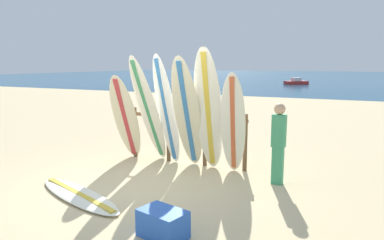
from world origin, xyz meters
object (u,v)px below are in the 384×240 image
object	(u,v)px
surfboard_leaning_far_left	(126,118)
surfboard_leaning_right	(233,124)
surfboard_rack	(186,131)
surfboard_leaning_center_right	(208,111)
surfboard_leaning_center	(187,114)
cooler_box	(163,224)
surfboard_leaning_left	(148,111)
small_boat_offshore	(296,82)
beachgoer_standing	(279,140)
surfboard_leaning_center_left	(166,111)
surfboard_lying_on_sand	(78,195)

from	to	relation	value
surfboard_leaning_far_left	surfboard_leaning_right	size ratio (longest dim) A/B	0.97
surfboard_rack	surfboard_leaning_center_right	xyz separation A→B (m)	(0.68, -0.39, 0.53)
surfboard_leaning_center	cooler_box	bearing A→B (deg)	-70.54
surfboard_leaning_center_right	surfboard_leaning_left	bearing A→B (deg)	179.53
surfboard_leaning_right	cooler_box	distance (m)	3.01
surfboard_rack	small_boat_offshore	world-z (taller)	surfboard_rack
small_boat_offshore	beachgoer_standing	bearing A→B (deg)	-81.80
surfboard_leaning_center_left	cooler_box	size ratio (longest dim) A/B	4.01
surfboard_lying_on_sand	surfboard_leaning_left	bearing A→B (deg)	89.59
surfboard_leaning_center	beachgoer_standing	size ratio (longest dim) A/B	1.58
surfboard_rack	surfboard_leaning_far_left	xyz separation A→B (m)	(-1.29, -0.44, 0.26)
beachgoer_standing	small_boat_offshore	size ratio (longest dim) A/B	0.60
surfboard_rack	small_boat_offshore	xyz separation A→B (m)	(-2.51, 31.57, -0.48)
surfboard_rack	surfboard_leaning_center_left	distance (m)	0.65
beachgoer_standing	surfboard_leaning_far_left	bearing A→B (deg)	178.28
cooler_box	surfboard_leaning_center	bearing A→B (deg)	123.65
surfboard_leaning_center_right	surfboard_lying_on_sand	bearing A→B (deg)	-122.92
surfboard_rack	surfboard_leaning_center_left	bearing A→B (deg)	-132.67
surfboard_leaning_center	surfboard_leaning_center_right	bearing A→B (deg)	7.26
surfboard_lying_on_sand	small_boat_offshore	size ratio (longest dim) A/B	0.94
surfboard_leaning_far_left	surfboard_leaning_center	size ratio (longest dim) A/B	0.84
surfboard_leaning_right	surfboard_lying_on_sand	xyz separation A→B (m)	(-1.92, -2.28, -0.99)
surfboard_leaning_far_left	small_boat_offshore	world-z (taller)	surfboard_leaning_far_left
surfboard_leaning_left	surfboard_lying_on_sand	xyz separation A→B (m)	(-0.02, -2.21, -1.16)
cooler_box	surfboard_leaning_center_right	bearing A→B (deg)	114.86
surfboard_leaning_left	surfboard_leaning_center_left	size ratio (longest dim) A/B	0.99
surfboard_leaning_center	cooler_box	distance (m)	3.09
surfboard_leaning_center_right	beachgoer_standing	distance (m)	1.51
surfboard_lying_on_sand	surfboard_leaning_right	bearing A→B (deg)	49.94
surfboard_leaning_right	cooler_box	size ratio (longest dim) A/B	3.42
beachgoer_standing	surfboard_leaning_center	bearing A→B (deg)	177.20
small_boat_offshore	surfboard_lying_on_sand	bearing A→B (deg)	-87.04
surfboard_leaning_far_left	surfboard_leaning_left	world-z (taller)	surfboard_leaning_left
surfboard_lying_on_sand	surfboard_leaning_center_right	bearing A→B (deg)	57.08
surfboard_leaning_center	surfboard_leaning_right	world-z (taller)	surfboard_leaning_center
surfboard_lying_on_sand	cooler_box	distance (m)	2.05
surfboard_leaning_far_left	surfboard_lying_on_sand	world-z (taller)	surfboard_leaning_far_left
surfboard_leaning_left	surfboard_leaning_center	world-z (taller)	surfboard_leaning_left
surfboard_leaning_far_left	beachgoer_standing	size ratio (longest dim) A/B	1.32
surfboard_rack	surfboard_leaning_center	distance (m)	0.68
surfboard_leaning_center_right	surfboard_leaning_far_left	bearing A→B (deg)	-178.66
surfboard_leaning_left	small_boat_offshore	xyz separation A→B (m)	(-1.78, 31.95, -0.93)
surfboard_leaning_right	surfboard_rack	bearing A→B (deg)	165.06
surfboard_leaning_far_left	small_boat_offshore	bearing A→B (deg)	92.18
surfboard_leaning_right	small_boat_offshore	xyz separation A→B (m)	(-3.68, 31.88, -0.77)
surfboard_leaning_far_left	surfboard_lying_on_sand	distance (m)	2.42
surfboard_leaning_far_left	small_boat_offshore	distance (m)	32.04
surfboard_leaning_center	surfboard_leaning_right	distance (m)	0.96
surfboard_rack	surfboard_leaning_right	distance (m)	1.25
surfboard_leaning_left	surfboard_leaning_center	distance (m)	0.97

